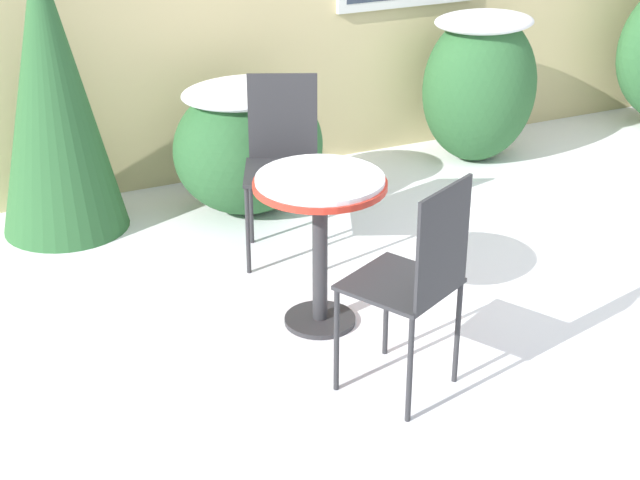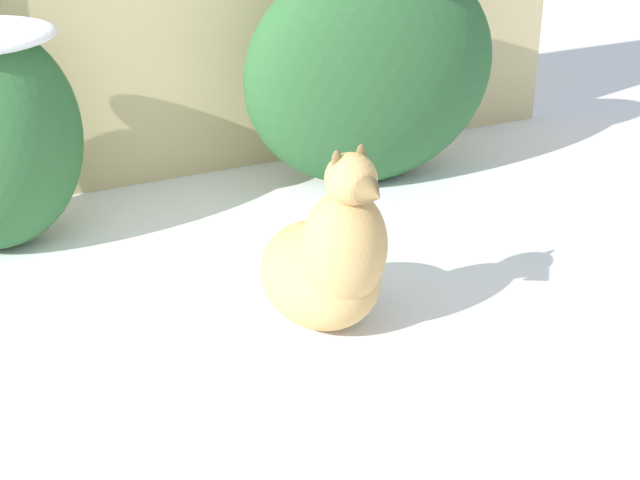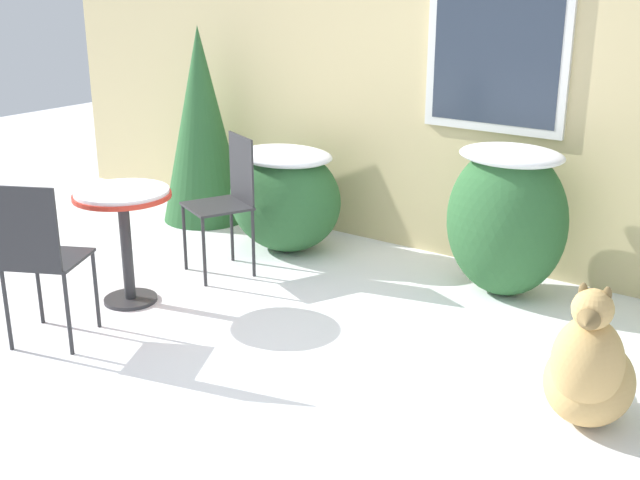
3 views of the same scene
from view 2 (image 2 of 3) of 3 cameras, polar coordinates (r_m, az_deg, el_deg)
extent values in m
ellipsoid|color=#2D6033|center=(5.02, 3.08, 9.79)|extent=(1.38, 0.63, 1.18)
ellipsoid|color=tan|center=(3.75, 0.00, -2.02)|extent=(0.50, 0.58, 0.41)
ellipsoid|color=tan|center=(3.56, 1.42, -0.46)|extent=(0.37, 0.34, 0.45)
sphere|color=tan|center=(3.42, 1.81, 3.57)|extent=(0.19, 0.19, 0.19)
cone|color=brown|center=(3.33, 3.12, 2.66)|extent=(0.11, 0.09, 0.10)
ellipsoid|color=brown|center=(3.37, 0.97, 4.58)|extent=(0.04, 0.03, 0.08)
ellipsoid|color=brown|center=(3.43, 2.39, 4.92)|extent=(0.04, 0.03, 0.08)
ellipsoid|color=tan|center=(3.98, -1.98, -2.13)|extent=(0.12, 0.25, 0.08)
camera|label=1|loc=(3.47, -133.95, -9.28)|focal=55.00mm
camera|label=3|loc=(2.48, 80.35, 9.34)|focal=45.00mm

